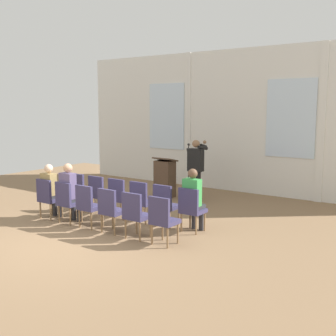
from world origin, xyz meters
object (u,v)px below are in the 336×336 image
Objects in this scene: chair_r1_c0 at (48,196)px; chair_r1_c2 at (88,204)px; chair_r1_c3 at (111,208)px; mic_stand at (188,185)px; lectern at (165,178)px; chair_r0_c1 at (99,192)px; chair_r0_c0 at (80,189)px; audience_r0_c5 at (193,197)px; chair_r1_c5 at (162,218)px; chair_r0_c2 at (120,196)px; chair_r0_c4 at (165,203)px; speaker at (196,165)px; chair_r1_c4 at (135,212)px; chair_r0_c5 at (191,207)px; chair_r1_c1 at (67,200)px; chair_r0_c3 at (142,199)px; audience_r1_c1 at (70,190)px; audience_r1_c0 at (51,188)px.

chair_r1_c0 is 1.31m from chair_r1_c2.
mic_stand is at bearing 98.66° from chair_r1_c3.
lectern is at bearing 98.12° from chair_r1_c2.
chair_r0_c1 is 1.65m from chair_r1_c3.
chair_r0_c0 is at bearing 142.47° from chair_r1_c2.
audience_r0_c5 is 1.41× the size of chair_r1_c5.
mic_stand is at bearing 124.20° from audience_r0_c5.
chair_r1_c5 is (1.96, -1.00, 0.00)m from chair_r0_c2.
chair_r0_c4 is at bearing -54.12° from lectern.
chair_r0_c1 is at bearing -178.23° from audience_r0_c5.
chair_r1_c0 is (-1.78, -3.62, -0.45)m from speaker.
chair_r1_c4 is at bearing 180.00° from chair_r1_c5.
chair_r0_c5 is 1.00× the size of chair_r1_c1.
chair_r0_c1 is (-0.15, -2.50, -0.02)m from lectern.
chair_r1_c2 is 0.65m from chair_r1_c3.
mic_stand is 2.94m from chair_r0_c3.
audience_r0_c5 is at bearing 22.53° from chair_r1_c1.
chair_r0_c1 is at bearing 56.94° from chair_r1_c0.
mic_stand reaches higher than chair_r0_c4.
chair_r0_c5 is 2.20m from chair_r1_c2.
chair_r0_c4 and chair_r1_c5 have the same top height.
chair_r0_c1 is at bearing 90.00° from chair_r1_c1.
chair_r1_c0 and chair_r1_c4 have the same top height.
chair_r1_c0 is at bearing 180.00° from chair_r1_c2.
chair_r0_c1 and chair_r0_c2 have the same top height.
chair_r0_c0 is at bearing -178.58° from audience_r0_c5.
chair_r0_c4 is 1.00× the size of chair_r1_c2.
chair_r0_c0 is 1.00× the size of chair_r1_c4.
chair_r0_c5 is 0.70× the size of audience_r1_c1.
audience_r1_c0 is (-3.27, -1.00, -0.03)m from audience_r0_c5.
chair_r0_c0 and chair_r0_c4 have the same top height.
audience_r1_c1 reaches higher than audience_r0_c5.
chair_r0_c0 and chair_r1_c2 have the same top height.
audience_r0_c5 is at bearing 7.04° from chair_r0_c4.
chair_r0_c0 is 1.00× the size of chair_r1_c5.
chair_r0_c2 and chair_r0_c4 have the same top height.
audience_r0_c5 is 3.45m from chair_r1_c0.
audience_r1_c0 reaches higher than chair_r1_c1.
chair_r1_c3 is (1.31, -1.00, 0.00)m from chair_r0_c1.
audience_r1_c0 is 1.36× the size of chair_r1_c4.
audience_r1_c0 is at bearing -160.61° from chair_r0_c4.
audience_r1_c1 is 1.43× the size of chair_r1_c4.
audience_r0_c5 reaches higher than chair_r1_c2.
audience_r0_c5 reaches higher than lectern.
mic_stand is 1.65× the size of chair_r1_c2.
lectern is 4.28m from chair_r1_c5.
chair_r0_c5 is at bearing 37.53° from chair_r1_c3.
chair_r0_c0 is 1.65m from chair_r1_c2.
speaker reaches higher than audience_r1_c0.
lectern is 3.52m from audience_r1_c0.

